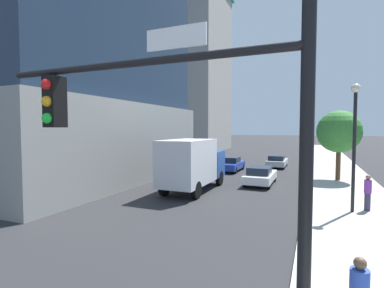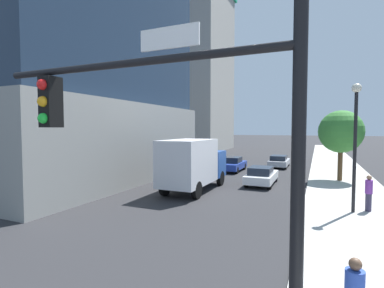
{
  "view_description": "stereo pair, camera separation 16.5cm",
  "coord_description": "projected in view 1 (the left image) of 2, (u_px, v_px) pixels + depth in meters",
  "views": [
    {
      "loc": [
        5.8,
        0.4,
        4.24
      ],
      "look_at": [
        -0.07,
        14.19,
        3.45
      ],
      "focal_mm": 26.92,
      "sensor_mm": 36.0,
      "label": 1
    },
    {
      "loc": [
        5.95,
        0.47,
        4.24
      ],
      "look_at": [
        -0.07,
        14.19,
        3.45
      ],
      "focal_mm": 26.92,
      "sensor_mm": 36.0,
      "label": 2
    }
  ],
  "objects": [
    {
      "name": "street_tree",
      "position": [
        339.0,
        132.0,
        22.78
      ],
      "size": [
        3.36,
        3.36,
        5.56
      ],
      "color": "brown",
      "rests_on": "sidewalk"
    },
    {
      "name": "sidewalk",
      "position": [
        349.0,
        198.0,
        17.45
      ],
      "size": [
        4.99,
        120.0,
        0.15
      ],
      "primitive_type": "cube",
      "color": "#B2AFA8",
      "rests_on": "ground"
    },
    {
      "name": "car_blue",
      "position": [
        231.0,
        164.0,
        28.84
      ],
      "size": [
        1.8,
        4.49,
        1.43
      ],
      "color": "#233D9E",
      "rests_on": "ground"
    },
    {
      "name": "car_white",
      "position": [
        260.0,
        175.0,
        21.93
      ],
      "size": [
        1.9,
        4.61,
        1.39
      ],
      "color": "silver",
      "rests_on": "ground"
    },
    {
      "name": "construction_building",
      "position": [
        189.0,
        58.0,
        58.66
      ],
      "size": [
        14.76,
        16.0,
        41.68
      ],
      "color": "#9E9B93",
      "rests_on": "ground"
    },
    {
      "name": "pedestrian_purple_shirt",
      "position": [
        368.0,
        192.0,
        14.34
      ],
      "size": [
        0.34,
        0.34,
        1.8
      ],
      "color": "#38334C",
      "rests_on": "sidewalk"
    },
    {
      "name": "box_truck",
      "position": [
        192.0,
        163.0,
        19.5
      ],
      "size": [
        2.49,
        6.73,
        3.53
      ],
      "color": "#1E4799",
      "rests_on": "ground"
    },
    {
      "name": "car_silver",
      "position": [
        277.0,
        161.0,
        31.79
      ],
      "size": [
        1.9,
        4.52,
        1.34
      ],
      "color": "#B7B7BC",
      "rests_on": "ground"
    },
    {
      "name": "street_lamp",
      "position": [
        355.0,
        129.0,
        14.0
      ],
      "size": [
        0.44,
        0.44,
        6.27
      ],
      "color": "black",
      "rests_on": "sidewalk"
    },
    {
      "name": "traffic_light_pole",
      "position": [
        172.0,
        131.0,
        4.92
      ],
      "size": [
        6.03,
        0.48,
        5.96
      ],
      "color": "black",
      "rests_on": "sidewalk"
    }
  ]
}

